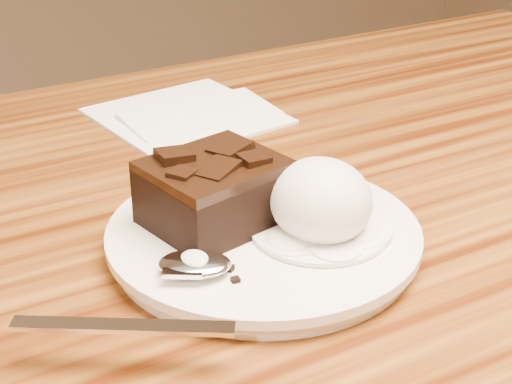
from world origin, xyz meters
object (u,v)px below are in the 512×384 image
plate (263,239)px  ice_cream_scoop (321,201)px  napkin (186,114)px  brownie (215,197)px  spoon (195,266)px

plate → ice_cream_scoop: size_ratio=3.01×
ice_cream_scoop → napkin: bearing=83.1°
brownie → spoon: brownie is taller
brownie → spoon: (-0.04, -0.05, -0.01)m
ice_cream_scoop → spoon: bearing=-177.6°
plate → napkin: bearing=76.0°
ice_cream_scoop → spoon: 0.10m
plate → brownie: size_ratio=2.51×
plate → brownie: bearing=136.2°
spoon → napkin: size_ratio=1.17×
plate → napkin: 0.26m
plate → ice_cream_scoop: (0.03, -0.02, 0.03)m
brownie → ice_cream_scoop: 0.07m
ice_cream_scoop → napkin: ice_cream_scoop is taller
spoon → napkin: 0.31m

